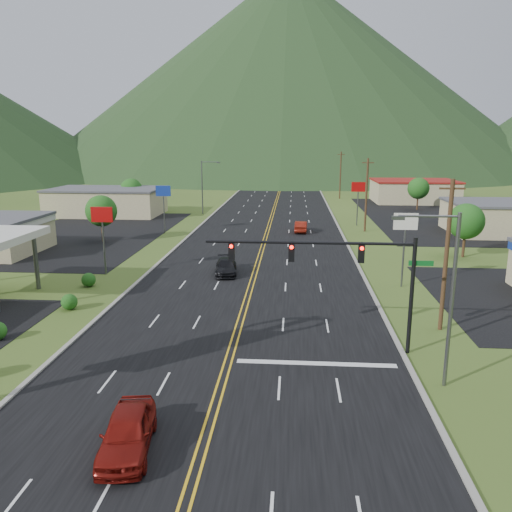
# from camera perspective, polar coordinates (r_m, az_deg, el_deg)

# --- Properties ---
(traffic_signal) EXTENTS (13.10, 0.43, 7.00)m
(traffic_signal) POSITION_cam_1_polar(r_m,az_deg,el_deg) (29.26, 9.91, -0.99)
(traffic_signal) COLOR black
(traffic_signal) RESTS_ON ground
(streetlight_east) EXTENTS (3.28, 0.25, 9.00)m
(streetlight_east) POSITION_cam_1_polar(r_m,az_deg,el_deg) (26.42, 20.92, -3.55)
(streetlight_east) COLOR #59595E
(streetlight_east) RESTS_ON ground
(streetlight_west) EXTENTS (3.28, 0.25, 9.00)m
(streetlight_west) POSITION_cam_1_polar(r_m,az_deg,el_deg) (85.93, -5.97, 8.23)
(streetlight_west) COLOR #59595E
(streetlight_west) RESTS_ON ground
(building_west_far) EXTENTS (18.40, 11.40, 4.50)m
(building_west_far) POSITION_cam_1_polar(r_m,az_deg,el_deg) (88.69, -16.65, 6.01)
(building_west_far) COLOR beige
(building_west_far) RESTS_ON ground
(building_east_mid) EXTENTS (14.40, 11.40, 4.30)m
(building_east_mid) POSITION_cam_1_polar(r_m,az_deg,el_deg) (75.56, 26.45, 3.96)
(building_east_mid) COLOR beige
(building_east_mid) RESTS_ON ground
(building_east_far) EXTENTS (16.40, 12.40, 4.50)m
(building_east_far) POSITION_cam_1_polar(r_m,az_deg,el_deg) (107.56, 17.57, 7.10)
(building_east_far) COLOR beige
(building_east_far) RESTS_ON ground
(pole_sign_west_a) EXTENTS (2.00, 0.18, 6.40)m
(pole_sign_west_a) POSITION_cam_1_polar(r_m,az_deg,el_deg) (48.18, -17.16, 3.79)
(pole_sign_west_a) COLOR #59595E
(pole_sign_west_a) RESTS_ON ground
(pole_sign_west_b) EXTENTS (2.00, 0.18, 6.40)m
(pole_sign_west_b) POSITION_cam_1_polar(r_m,az_deg,el_deg) (68.94, -10.54, 6.79)
(pole_sign_west_b) COLOR #59595E
(pole_sign_west_b) RESTS_ON ground
(pole_sign_east_a) EXTENTS (2.00, 0.18, 6.40)m
(pole_sign_east_a) POSITION_cam_1_polar(r_m,az_deg,el_deg) (43.91, 16.68, 2.97)
(pole_sign_east_a) COLOR #59595E
(pole_sign_east_a) RESTS_ON ground
(pole_sign_east_b) EXTENTS (2.00, 0.18, 6.40)m
(pole_sign_east_b) POSITION_cam_1_polar(r_m,az_deg,el_deg) (75.22, 11.60, 7.25)
(pole_sign_east_b) COLOR #59595E
(pole_sign_east_b) RESTS_ON ground
(tree_west_a) EXTENTS (3.84, 3.84, 5.82)m
(tree_west_a) POSITION_cam_1_polar(r_m,az_deg,el_deg) (64.34, -17.27, 4.94)
(tree_west_a) COLOR #382314
(tree_west_a) RESTS_ON ground
(tree_west_b) EXTENTS (3.84, 3.84, 5.82)m
(tree_west_b) POSITION_cam_1_polar(r_m,az_deg,el_deg) (91.27, -14.06, 7.38)
(tree_west_b) COLOR #382314
(tree_west_b) RESTS_ON ground
(tree_east_a) EXTENTS (3.84, 3.84, 5.82)m
(tree_east_a) POSITION_cam_1_polar(r_m,az_deg,el_deg) (57.93, 22.87, 3.66)
(tree_east_a) COLOR #382314
(tree_east_a) RESTS_ON ground
(tree_east_b) EXTENTS (3.84, 3.84, 5.82)m
(tree_east_b) POSITION_cam_1_polar(r_m,az_deg,el_deg) (95.33, 18.07, 7.36)
(tree_east_b) COLOR #382314
(tree_east_b) RESTS_ON ground
(utility_pole_a) EXTENTS (1.60, 0.28, 10.00)m
(utility_pole_a) POSITION_cam_1_polar(r_m,az_deg,el_deg) (34.52, 20.93, 0.13)
(utility_pole_a) COLOR #382314
(utility_pole_a) RESTS_ON ground
(utility_pole_b) EXTENTS (1.60, 0.28, 10.00)m
(utility_pole_b) POSITION_cam_1_polar(r_m,az_deg,el_deg) (70.35, 12.51, 6.88)
(utility_pole_b) COLOR #382314
(utility_pole_b) RESTS_ON ground
(utility_pole_c) EXTENTS (1.60, 0.28, 10.00)m
(utility_pole_c) POSITION_cam_1_polar(r_m,az_deg,el_deg) (109.95, 9.62, 9.14)
(utility_pole_c) COLOR #382314
(utility_pole_c) RESTS_ON ground
(utility_pole_d) EXTENTS (1.60, 0.28, 10.00)m
(utility_pole_d) POSITION_cam_1_polar(r_m,az_deg,el_deg) (149.77, 8.25, 10.19)
(utility_pole_d) COLOR #382314
(utility_pole_d) RESTS_ON ground
(mountain_n) EXTENTS (220.00, 220.00, 85.00)m
(mountain_n) POSITION_cam_1_polar(r_m,az_deg,el_deg) (236.23, 3.66, 20.39)
(mountain_n) COLOR #1A3317
(mountain_n) RESTS_ON ground
(car_red_near) EXTENTS (2.60, 5.05, 1.64)m
(car_red_near) POSITION_cam_1_polar(r_m,az_deg,el_deg) (22.00, -14.48, -18.98)
(car_red_near) COLOR maroon
(car_red_near) RESTS_ON ground
(car_dark_mid) EXTENTS (2.52, 5.02, 1.40)m
(car_dark_mid) POSITION_cam_1_polar(r_m,az_deg,el_deg) (47.06, -3.43, -1.27)
(car_dark_mid) COLOR black
(car_dark_mid) RESTS_ON ground
(car_red_far) EXTENTS (1.81, 4.67, 1.52)m
(car_red_far) POSITION_cam_1_polar(r_m,az_deg,el_deg) (68.94, 5.17, 3.35)
(car_red_far) COLOR maroon
(car_red_far) RESTS_ON ground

